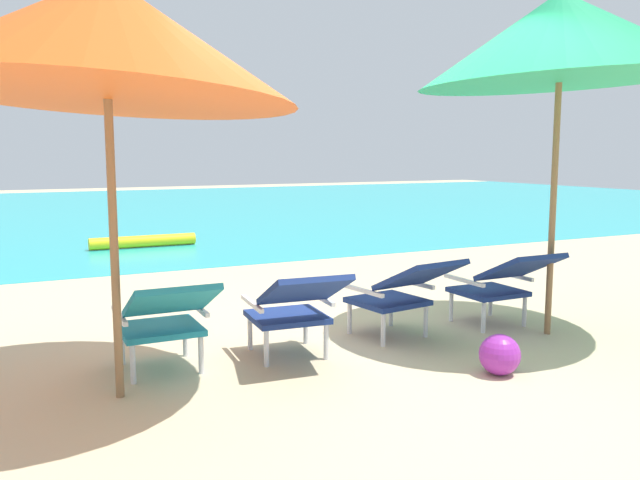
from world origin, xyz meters
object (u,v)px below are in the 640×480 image
object	(u,v)px
lounge_chair_far_right	(503,281)
beach_umbrella_left	(105,38)
beach_ball	(500,355)
lounge_chair_near_left	(295,305)
lounge_chair_far_left	(165,317)
lounge_chair_near_right	(402,290)
beach_umbrella_right	(561,37)
swim_buoy	(143,241)

from	to	relation	value
lounge_chair_far_right	beach_umbrella_left	xyz separation A→B (m)	(-3.11, -0.18, 1.69)
beach_ball	lounge_chair_near_left	bearing A→B (deg)	142.35
lounge_chair_far_left	beach_ball	distance (m)	2.20
lounge_chair_near_right	lounge_chair_far_right	size ratio (longest dim) A/B	1.07
lounge_chair_far_left	lounge_chair_near_left	world-z (taller)	same
beach_umbrella_right	beach_ball	bearing A→B (deg)	-149.87
beach_umbrella_right	lounge_chair_near_left	bearing A→B (deg)	173.22
lounge_chair_far_left	beach_umbrella_right	distance (m)	3.58
lounge_chair_far_left	beach_umbrella_left	size ratio (longest dim) A/B	0.31
lounge_chair_near_left	lounge_chair_near_right	bearing A→B (deg)	6.29
lounge_chair_far_left	lounge_chair_far_right	distance (m)	2.78
swim_buoy	beach_umbrella_left	xyz separation A→B (m)	(-1.38, -6.25, 1.99)
lounge_chair_near_left	lounge_chair_near_right	world-z (taller)	same
swim_buoy	beach_umbrella_right	size ratio (longest dim) A/B	0.55
swim_buoy	beach_umbrella_left	bearing A→B (deg)	-102.46
lounge_chair_far_right	beach_umbrella_right	bearing A→B (deg)	-51.27
beach_umbrella_left	beach_umbrella_right	bearing A→B (deg)	-1.74
lounge_chair_near_right	beach_umbrella_right	size ratio (longest dim) A/B	0.33
lounge_chair_near_left	beach_ball	distance (m)	1.41
beach_umbrella_right	beach_ball	distance (m)	2.49
lounge_chair_far_left	lounge_chair_near_left	bearing A→B (deg)	-4.96
lounge_chair_near_left	beach_umbrella_right	size ratio (longest dim) A/B	0.32
lounge_chair_near_left	lounge_chair_far_left	bearing A→B (deg)	175.04
lounge_chair_near_left	beach_umbrella_right	xyz separation A→B (m)	(2.12, -0.25, 1.92)
swim_buoy	lounge_chair_near_left	distance (m)	6.11
lounge_chair_near_right	lounge_chair_far_right	xyz separation A→B (m)	(0.93, -0.07, 0.00)
swim_buoy	beach_umbrella_right	xyz separation A→B (m)	(1.96, -6.35, 2.23)
beach_ball	lounge_chair_near_right	bearing A→B (deg)	98.37
lounge_chair_far_left	beach_umbrella_left	xyz separation A→B (m)	(-0.33, -0.23, 1.69)
lounge_chair_near_right	beach_ball	size ratio (longest dim) A/B	3.47
lounge_chair_near_left	beach_umbrella_left	size ratio (longest dim) A/B	0.32
swim_buoy	lounge_chair_far_left	xyz separation A→B (m)	(-1.05, -6.02, 0.31)
lounge_chair_near_right	swim_buoy	bearing A→B (deg)	97.55
beach_umbrella_left	lounge_chair_near_right	bearing A→B (deg)	6.72
swim_buoy	lounge_chair_far_left	world-z (taller)	lounge_chair_far_left
lounge_chair_far_left	beach_ball	bearing A→B (deg)	-25.00
lounge_chair_far_left	lounge_chair_near_right	distance (m)	1.84
beach_umbrella_right	beach_ball	xyz separation A→B (m)	(-1.02, -0.59, -2.19)
lounge_chair_far_right	beach_umbrella_right	size ratio (longest dim) A/B	0.30
swim_buoy	lounge_chair_near_right	size ratio (longest dim) A/B	1.70
swim_buoy	lounge_chair_near_left	world-z (taller)	lounge_chair_near_left
lounge_chair_far_right	swim_buoy	bearing A→B (deg)	105.92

